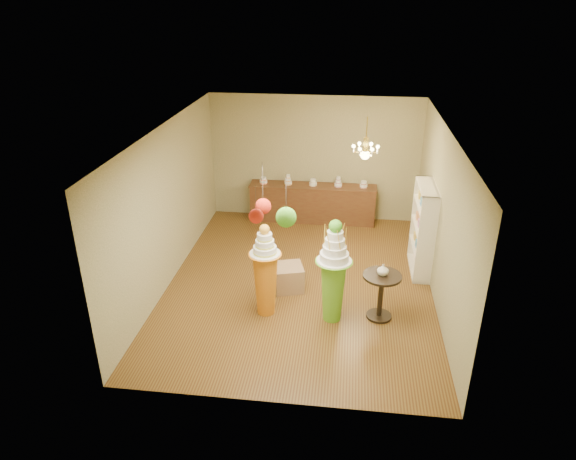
# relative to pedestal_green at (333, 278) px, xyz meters

# --- Properties ---
(floor) EXTENTS (6.50, 6.50, 0.00)m
(floor) POSITION_rel_pedestal_green_xyz_m (-0.67, 1.15, -0.80)
(floor) COLOR brown
(floor) RESTS_ON ground
(ceiling) EXTENTS (6.50, 6.50, 0.00)m
(ceiling) POSITION_rel_pedestal_green_xyz_m (-0.67, 1.15, 2.20)
(ceiling) COLOR white
(ceiling) RESTS_ON ground
(wall_back) EXTENTS (5.00, 0.04, 3.00)m
(wall_back) POSITION_rel_pedestal_green_xyz_m (-0.67, 4.40, 0.70)
(wall_back) COLOR #999468
(wall_back) RESTS_ON ground
(wall_front) EXTENTS (5.00, 0.04, 3.00)m
(wall_front) POSITION_rel_pedestal_green_xyz_m (-0.67, -2.10, 0.70)
(wall_front) COLOR #999468
(wall_front) RESTS_ON ground
(wall_left) EXTENTS (0.04, 6.50, 3.00)m
(wall_left) POSITION_rel_pedestal_green_xyz_m (-3.17, 1.15, 0.70)
(wall_left) COLOR #999468
(wall_left) RESTS_ON ground
(wall_right) EXTENTS (0.04, 6.50, 3.00)m
(wall_right) POSITION_rel_pedestal_green_xyz_m (1.83, 1.15, 0.70)
(wall_right) COLOR #999468
(wall_right) RESTS_ON ground
(pedestal_green) EXTENTS (0.63, 0.63, 1.86)m
(pedestal_green) POSITION_rel_pedestal_green_xyz_m (0.00, 0.00, 0.00)
(pedestal_green) COLOR #6ABF2A
(pedestal_green) RESTS_ON floor
(pedestal_orange) EXTENTS (0.66, 0.66, 1.69)m
(pedestal_orange) POSITION_rel_pedestal_green_xyz_m (-1.16, 0.06, -0.09)
(pedestal_orange) COLOR orange
(pedestal_orange) RESTS_ON floor
(burlap_riser) EXTENTS (0.66, 0.66, 0.48)m
(burlap_riser) POSITION_rel_pedestal_green_xyz_m (-0.86, 0.88, -0.56)
(burlap_riser) COLOR #9A7754
(burlap_riser) RESTS_ON floor
(sideboard) EXTENTS (3.04, 0.54, 1.16)m
(sideboard) POSITION_rel_pedestal_green_xyz_m (-0.67, 4.12, -0.33)
(sideboard) COLOR #54301A
(sideboard) RESTS_ON floor
(shelving_unit) EXTENTS (0.33, 1.20, 1.80)m
(shelving_unit) POSITION_rel_pedestal_green_xyz_m (1.67, 1.95, 0.10)
(shelving_unit) COLOR white
(shelving_unit) RESTS_ON floor
(round_table) EXTENTS (0.69, 0.69, 0.84)m
(round_table) POSITION_rel_pedestal_green_xyz_m (0.81, 0.14, -0.26)
(round_table) COLOR black
(round_table) RESTS_ON floor
(vase) EXTENTS (0.25, 0.25, 0.20)m
(vase) POSITION_rel_pedestal_green_xyz_m (0.81, 0.14, 0.14)
(vase) COLOR white
(vase) RESTS_ON round_table
(pom_red_left) EXTENTS (0.23, 0.23, 0.78)m
(pom_red_left) POSITION_rel_pedestal_green_xyz_m (-1.03, -0.71, 1.53)
(pom_red_left) COLOR #3E352C
(pom_red_left) RESTS_ON ceiling
(pom_green_mid) EXTENTS (0.28, 0.28, 0.75)m
(pom_green_mid) POSITION_rel_pedestal_green_xyz_m (-0.64, -1.18, 1.59)
(pom_green_mid) COLOR #3E352C
(pom_green_mid) RESTS_ON ceiling
(pom_red_right) EXTENTS (0.19, 0.19, 0.51)m
(pom_red_right) POSITION_rel_pedestal_green_xyz_m (-0.96, -1.63, 1.78)
(pom_red_right) COLOR #3E352C
(pom_red_right) RESTS_ON ceiling
(chandelier) EXTENTS (0.56, 0.56, 0.85)m
(chandelier) POSITION_rel_pedestal_green_xyz_m (0.46, 2.32, 1.50)
(chandelier) COLOR #E2C250
(chandelier) RESTS_ON ceiling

